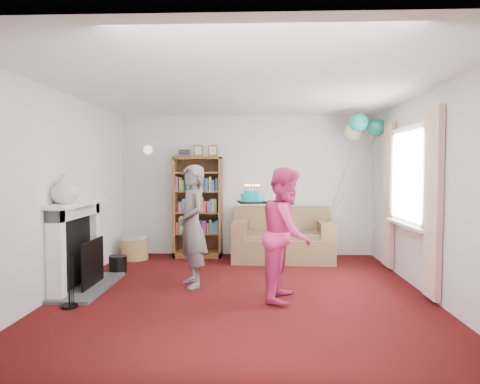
{
  "coord_description": "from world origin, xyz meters",
  "views": [
    {
      "loc": [
        0.17,
        -5.18,
        1.53
      ],
      "look_at": [
        -0.05,
        0.6,
        1.23
      ],
      "focal_mm": 32.0,
      "sensor_mm": 36.0,
      "label": 1
    }
  ],
  "objects_px": {
    "person_magenta": "(287,234)",
    "birthday_cake": "(252,197)",
    "bookcase": "(198,207)",
    "person_striped": "(192,226)",
    "sofa": "(282,240)"
  },
  "relations": [
    {
      "from": "person_magenta",
      "to": "birthday_cake",
      "type": "relative_size",
      "value": 4.72
    },
    {
      "from": "bookcase",
      "to": "person_striped",
      "type": "xyz_separation_m",
      "value": [
        0.19,
        -1.95,
        -0.07
      ]
    },
    {
      "from": "bookcase",
      "to": "person_striped",
      "type": "height_order",
      "value": "bookcase"
    },
    {
      "from": "person_striped",
      "to": "birthday_cake",
      "type": "bearing_deg",
      "value": 40.73
    },
    {
      "from": "person_striped",
      "to": "birthday_cake",
      "type": "xyz_separation_m",
      "value": [
        0.78,
        -0.35,
        0.4
      ]
    },
    {
      "from": "sofa",
      "to": "birthday_cake",
      "type": "bearing_deg",
      "value": -101.8
    },
    {
      "from": "bookcase",
      "to": "sofa",
      "type": "relative_size",
      "value": 1.17
    },
    {
      "from": "bookcase",
      "to": "birthday_cake",
      "type": "relative_size",
      "value": 5.95
    },
    {
      "from": "bookcase",
      "to": "birthday_cake",
      "type": "distance_m",
      "value": 2.51
    },
    {
      "from": "sofa",
      "to": "person_magenta",
      "type": "height_order",
      "value": "person_magenta"
    },
    {
      "from": "sofa",
      "to": "birthday_cake",
      "type": "xyz_separation_m",
      "value": [
        -0.5,
        -2.07,
        0.86
      ]
    },
    {
      "from": "sofa",
      "to": "birthday_cake",
      "type": "distance_m",
      "value": 2.29
    },
    {
      "from": "person_striped",
      "to": "birthday_cake",
      "type": "distance_m",
      "value": 0.95
    },
    {
      "from": "sofa",
      "to": "person_striped",
      "type": "height_order",
      "value": "person_striped"
    },
    {
      "from": "bookcase",
      "to": "person_striped",
      "type": "relative_size",
      "value": 1.23
    }
  ]
}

